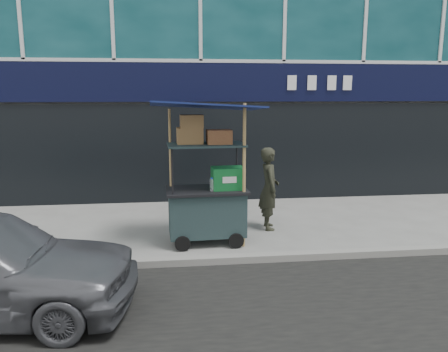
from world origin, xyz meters
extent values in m
plane|color=slate|center=(0.00, 0.00, 0.00)|extent=(80.00, 80.00, 0.00)
cube|color=gray|center=(0.00, -0.20, 0.06)|extent=(80.00, 0.18, 0.12)
cube|color=black|center=(0.00, 3.86, 2.90)|extent=(15.68, 0.06, 0.90)
cube|color=black|center=(0.00, 3.90, 1.20)|extent=(15.68, 0.04, 2.40)
cube|color=black|center=(-0.12, 0.83, 0.56)|extent=(1.37, 0.84, 0.78)
cylinder|color=black|center=(-0.57, 0.40, 0.13)|extent=(0.27, 0.07, 0.27)
cylinder|color=black|center=(0.36, 0.44, 0.13)|extent=(0.27, 0.07, 0.27)
cube|color=black|center=(-0.12, 0.83, 0.97)|extent=(1.46, 0.93, 0.04)
cylinder|color=black|center=(-0.72, 0.47, 1.36)|extent=(0.03, 0.03, 0.83)
cylinder|color=black|center=(0.50, 0.53, 1.36)|extent=(0.03, 0.03, 0.83)
cylinder|color=black|center=(-0.75, 1.14, 1.36)|extent=(0.03, 0.03, 0.83)
cylinder|color=black|center=(0.47, 1.19, 1.36)|extent=(0.03, 0.03, 0.83)
cube|color=black|center=(-0.12, 0.83, 1.78)|extent=(1.37, 0.84, 0.03)
cylinder|color=#AD854E|center=(0.50, 0.53, 1.25)|extent=(0.06, 0.06, 2.50)
cylinder|color=#AD854E|center=(-0.75, 1.14, 1.19)|extent=(0.05, 0.05, 2.39)
cube|color=#0D124A|center=(-0.12, 0.83, 2.44)|extent=(1.95, 1.42, 0.22)
cube|color=#0F6427|center=(0.25, 0.79, 1.18)|extent=(0.57, 0.41, 0.39)
cylinder|color=silver|center=(-0.04, 0.61, 1.10)|extent=(0.08, 0.08, 0.22)
cylinder|color=blue|center=(-0.04, 0.61, 1.22)|extent=(0.04, 0.04, 0.02)
cube|color=brown|center=(-0.40, 0.88, 1.93)|extent=(0.46, 0.35, 0.28)
cube|color=olive|center=(0.10, 0.79, 1.92)|extent=(0.44, 0.33, 0.24)
cube|color=brown|center=(-0.37, 0.86, 2.18)|extent=(0.40, 0.31, 0.22)
imported|color=#292A1F|center=(1.17, 1.50, 0.81)|extent=(0.41, 0.61, 1.63)
camera|label=1|loc=(-0.69, -6.72, 2.68)|focal=35.00mm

